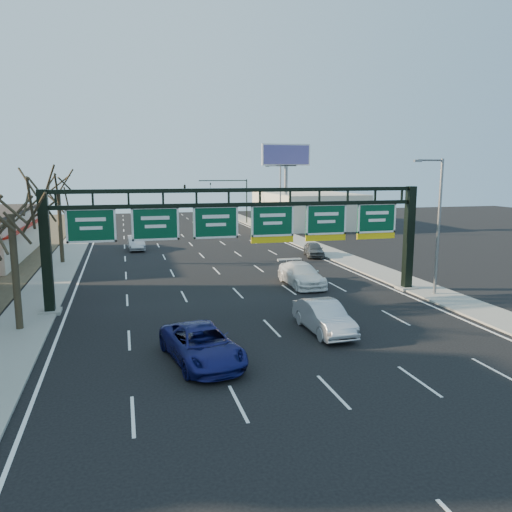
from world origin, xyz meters
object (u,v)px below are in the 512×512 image
object	(u,v)px
car_silver_sedan	(324,317)
sign_gantry	(247,229)
car_white_wagon	(301,274)
car_blue_suv	(202,345)

from	to	relation	value
car_silver_sedan	sign_gantry	bearing A→B (deg)	105.63
car_silver_sedan	car_white_wagon	world-z (taller)	car_white_wagon
car_blue_suv	car_white_wagon	xyz separation A→B (m)	(9.28, 12.85, 0.03)
sign_gantry	car_silver_sedan	xyz separation A→B (m)	(2.25, -7.30, -3.83)
car_blue_suv	car_white_wagon	bearing A→B (deg)	44.19
car_blue_suv	car_silver_sedan	distance (m)	7.14
car_white_wagon	car_silver_sedan	bearing A→B (deg)	-104.98
car_blue_suv	car_silver_sedan	size ratio (longest dim) A/B	1.16
sign_gantry	car_white_wagon	bearing A→B (deg)	32.71
sign_gantry	car_blue_suv	world-z (taller)	sign_gantry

